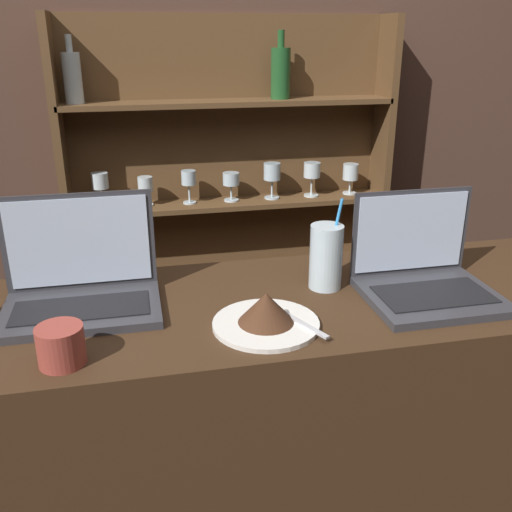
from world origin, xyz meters
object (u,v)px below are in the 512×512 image
(coffee_cup, at_px, (61,345))
(laptop_near, at_px, (81,283))
(laptop_far, at_px, (424,274))
(water_glass, at_px, (326,257))
(cake_plate, at_px, (268,314))

(coffee_cup, bearing_deg, laptop_near, 84.64)
(laptop_far, relative_size, water_glass, 1.36)
(cake_plate, relative_size, water_glass, 1.03)
(laptop_near, relative_size, laptop_far, 1.13)
(laptop_near, relative_size, cake_plate, 1.50)
(cake_plate, height_order, water_glass, water_glass)
(laptop_far, bearing_deg, coffee_cup, -169.96)
(coffee_cup, bearing_deg, cake_plate, 8.24)
(cake_plate, xyz_separation_m, coffee_cup, (-0.40, -0.06, 0.01))
(water_glass, bearing_deg, coffee_cup, -159.22)
(water_glass, relative_size, coffee_cup, 2.52)
(laptop_near, height_order, cake_plate, laptop_near)
(coffee_cup, bearing_deg, water_glass, 20.78)
(laptop_near, relative_size, water_glass, 1.54)
(laptop_near, height_order, water_glass, laptop_near)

